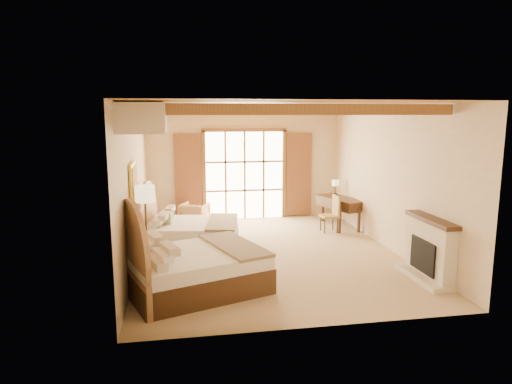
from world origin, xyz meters
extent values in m
plane|color=tan|center=(0.00, 0.00, 0.00)|extent=(7.00, 7.00, 0.00)
plane|color=beige|center=(0.00, 3.50, 1.60)|extent=(5.50, 0.00, 5.50)
plane|color=beige|center=(-2.75, 0.00, 1.60)|extent=(0.00, 7.00, 7.00)
plane|color=beige|center=(2.75, 0.00, 1.60)|extent=(0.00, 7.00, 7.00)
plane|color=#AF763B|center=(0.00, 0.00, 3.20)|extent=(7.00, 7.00, 0.00)
cube|color=white|center=(0.00, 3.46, 1.25)|extent=(2.20, 0.02, 2.50)
cube|color=brown|center=(-1.60, 3.43, 1.25)|extent=(0.75, 0.06, 2.40)
cube|color=brown|center=(1.60, 3.43, 1.25)|extent=(0.75, 0.06, 2.40)
cube|color=beige|center=(2.62, -2.00, 0.55)|extent=(0.25, 1.30, 1.10)
cube|color=black|center=(2.55, -2.00, 0.45)|extent=(0.18, 0.80, 0.60)
cube|color=beige|center=(2.53, -2.00, 0.05)|extent=(0.45, 1.40, 0.10)
cube|color=#433018|center=(2.61, -2.00, 1.12)|extent=(0.30, 1.40, 0.08)
cube|color=gold|center=(-2.71, -0.75, 1.75)|extent=(0.05, 0.95, 0.75)
cube|color=#C39246|center=(-2.68, -0.75, 1.75)|extent=(0.02, 0.82, 0.62)
cube|color=beige|center=(-2.40, -2.00, 2.95)|extent=(0.70, 1.40, 0.45)
cube|color=#433018|center=(-1.64, -1.80, 0.22)|extent=(2.67, 2.34, 0.44)
cube|color=white|center=(-1.64, -1.80, 0.56)|extent=(2.62, 2.30, 0.24)
cube|color=#887357|center=(-0.88, -1.80, 0.69)|extent=(1.21, 1.85, 0.05)
cube|color=gray|center=(-2.16, -1.80, 0.81)|extent=(0.28, 0.48, 0.26)
cube|color=#433018|center=(-1.63, 0.63, 0.20)|extent=(2.28, 1.87, 0.40)
cube|color=white|center=(-1.63, 0.63, 0.51)|extent=(2.24, 1.84, 0.22)
cube|color=#887357|center=(-0.93, 0.63, 0.63)|extent=(0.88, 1.66, 0.05)
cube|color=gray|center=(-2.10, 0.63, 0.74)|extent=(0.19, 0.43, 0.24)
cube|color=#433018|center=(-2.47, -1.06, 0.29)|extent=(0.55, 0.55, 0.58)
cylinder|color=#35281A|center=(-2.50, -0.88, 0.02)|extent=(0.24, 0.24, 0.03)
cylinder|color=#35281A|center=(-2.50, -0.88, 0.75)|extent=(0.04, 0.04, 1.46)
cylinder|color=#F7EAAC|center=(-2.50, -0.88, 1.56)|extent=(0.36, 0.36, 0.30)
imported|color=tan|center=(-1.47, 2.78, 0.32)|extent=(0.90, 0.91, 0.63)
cube|color=tan|center=(-1.02, 2.25, 0.20)|extent=(0.64, 0.64, 0.40)
cube|color=#433018|center=(2.39, 2.06, 0.76)|extent=(1.07, 1.58, 0.05)
cube|color=#433018|center=(2.39, 2.06, 0.62)|extent=(1.04, 1.53, 0.23)
cube|color=#A08344|center=(1.90, 1.54, 0.42)|extent=(0.44, 0.44, 0.06)
cube|color=#A08344|center=(2.09, 1.54, 0.69)|extent=(0.07, 0.42, 0.51)
cylinder|color=#35281A|center=(2.45, 2.66, 0.79)|extent=(0.12, 0.12, 0.02)
cylinder|color=#35281A|center=(2.45, 2.66, 0.93)|extent=(0.02, 0.02, 0.27)
cylinder|color=#F7EAAC|center=(2.45, 2.66, 1.10)|extent=(0.20, 0.20, 0.16)
camera|label=1|loc=(-1.89, -9.36, 3.03)|focal=32.00mm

